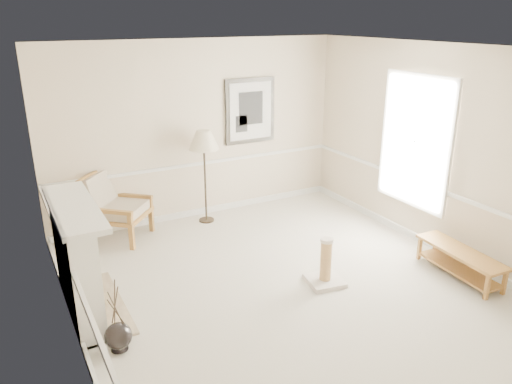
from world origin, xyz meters
The scene contains 8 objects.
ground centered at (0.00, 0.00, 0.00)m, with size 5.50×5.50×0.00m, color silver.
room centered at (0.14, 0.08, 1.87)m, with size 5.04×5.54×2.92m.
fireplace centered at (-2.34, 0.60, 0.64)m, with size 0.64×1.64×1.31m.
floor_vase centered at (-2.15, -0.30, 0.15)m, with size 0.28×0.28×0.81m.
armchair centered at (-1.53, 2.48, 0.55)m, with size 1.12×1.12×1.02m.
floor_lamp centered at (-0.04, 2.40, 1.34)m, with size 0.56×0.56×1.53m.
bench centered at (2.15, -0.87, 0.24)m, with size 0.46×1.29×0.36m.
scratching_post centered at (0.50, -0.19, 0.19)m, with size 0.50×0.50×0.62m.
Camera 1 is at (-2.94, -4.73, 3.25)m, focal length 35.00 mm.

